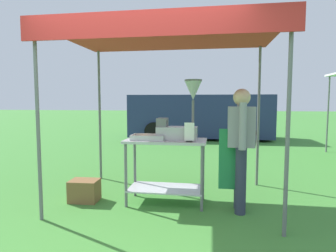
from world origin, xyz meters
TOP-DOWN VIEW (x-y plane):
  - ground_plane at (0.00, 6.00)m, footprint 70.00×70.00m
  - stall_canopy at (0.23, 1.02)m, footprint 3.04×2.10m
  - donut_cart at (0.23, 0.92)m, footprint 1.13×0.56m
  - donut_tray at (-0.00, 0.86)m, footprint 0.46×0.29m
  - donut_fryer at (0.44, 0.94)m, footprint 0.62×0.28m
  - menu_sign at (0.57, 0.74)m, footprint 0.13×0.05m
  - vendor at (1.24, 0.78)m, footprint 0.45×0.53m
  - supply_crate at (-0.95, 0.81)m, footprint 0.42×0.32m
  - van_navy at (0.39, 8.22)m, footprint 5.39×2.14m

SIDE VIEW (x-z plane):
  - ground_plane at x=0.00m, z-range 0.00..0.00m
  - supply_crate at x=-0.95m, z-range 0.00..0.31m
  - donut_cart at x=0.23m, z-range 0.19..1.10m
  - van_navy at x=0.39m, z-range 0.03..1.72m
  - vendor at x=1.24m, z-range 0.10..1.71m
  - donut_tray at x=0.00m, z-range 0.90..0.97m
  - menu_sign at x=0.57m, z-range 0.90..1.15m
  - donut_fryer at x=0.44m, z-range 0.79..1.62m
  - stall_canopy at x=0.23m, z-range 1.11..3.52m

